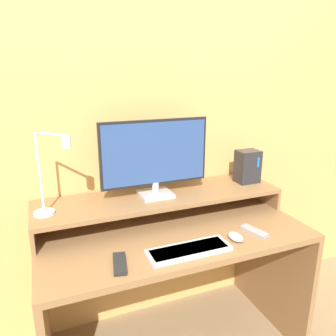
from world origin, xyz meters
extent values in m
cube|color=#E5AD60|center=(0.00, 0.69, 1.25)|extent=(6.00, 0.05, 2.50)
cube|color=olive|center=(0.00, 0.33, 0.69)|extent=(1.29, 0.66, 0.03)
cube|color=olive|center=(-0.63, 0.33, 0.34)|extent=(0.03, 0.66, 0.68)
cube|color=olive|center=(0.63, 0.33, 0.34)|extent=(0.03, 0.66, 0.68)
cube|color=olive|center=(-0.64, 0.49, 0.76)|extent=(0.02, 0.34, 0.10)
cube|color=olive|center=(0.64, 0.49, 0.76)|extent=(0.02, 0.34, 0.10)
cube|color=olive|center=(0.00, 0.49, 0.82)|extent=(1.29, 0.34, 0.02)
cube|color=#BCBCC1|center=(-0.03, 0.49, 0.84)|extent=(0.17, 0.15, 0.02)
cylinder|color=#BCBCC1|center=(-0.03, 0.49, 0.88)|extent=(0.04, 0.04, 0.06)
cube|color=black|center=(-0.03, 0.50, 1.06)|extent=(0.56, 0.02, 0.33)
cube|color=#2D4C8C|center=(-0.03, 0.48, 1.06)|extent=(0.54, 0.01, 0.31)
cylinder|color=silver|center=(-0.58, 0.46, 0.84)|extent=(0.09, 0.09, 0.01)
cylinder|color=silver|center=(-0.58, 0.46, 1.02)|extent=(0.01, 0.01, 0.36)
cylinder|color=silver|center=(-0.52, 0.41, 1.21)|extent=(0.12, 0.12, 0.01)
cylinder|color=silver|center=(-0.46, 0.35, 1.18)|extent=(0.04, 0.04, 0.05)
cube|color=#28282D|center=(0.54, 0.50, 0.93)|extent=(0.13, 0.10, 0.19)
cube|color=#1972F2|center=(0.57, 0.45, 0.96)|extent=(0.01, 0.00, 0.06)
cube|color=silver|center=(-0.02, 0.11, 0.72)|extent=(0.37, 0.12, 0.02)
cube|color=#AFAFB3|center=(-0.02, 0.11, 0.72)|extent=(0.34, 0.10, 0.01)
ellipsoid|color=silver|center=(0.23, 0.13, 0.72)|extent=(0.06, 0.09, 0.03)
cube|color=black|center=(-0.32, 0.12, 0.72)|extent=(0.08, 0.16, 0.02)
cube|color=#99999E|center=(0.35, 0.15, 0.72)|extent=(0.08, 0.15, 0.02)
camera|label=1|loc=(-0.56, -1.01, 1.46)|focal=35.00mm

